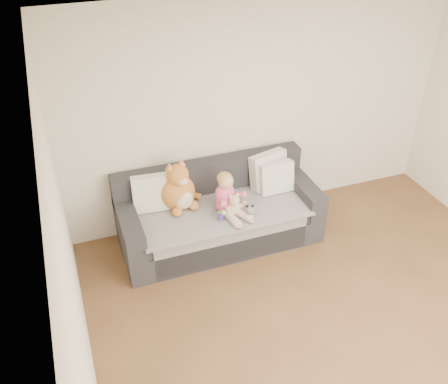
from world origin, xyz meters
name	(u,v)px	position (x,y,z in m)	size (l,w,h in m)	color
room_shell	(364,215)	(0.00, 0.42, 1.30)	(5.00, 5.00, 5.00)	brown
sofa	(218,216)	(-0.65, 2.06, 0.31)	(2.20, 0.94, 0.85)	#29292E
cushion_left	(153,193)	(-1.33, 2.22, 0.67)	(0.45, 0.24, 0.41)	silver
cushion_right_back	(268,170)	(0.02, 2.22, 0.68)	(0.49, 0.31, 0.43)	silver
cushion_right_front	(276,177)	(0.05, 2.08, 0.65)	(0.39, 0.18, 0.37)	silver
toddler	(227,196)	(-0.61, 1.89, 0.67)	(0.33, 0.49, 0.48)	#F0548C
plush_cat	(178,190)	(-1.07, 2.17, 0.69)	(0.48, 0.46, 0.59)	orange
teddy_bear	(234,206)	(-0.56, 1.81, 0.58)	(0.21, 0.15, 0.27)	#C5B588
plush_cow	(249,210)	(-0.42, 1.74, 0.55)	(0.15, 0.22, 0.18)	white
sippy_cup	(220,215)	(-0.73, 1.78, 0.54)	(0.11, 0.08, 0.12)	#573DA8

